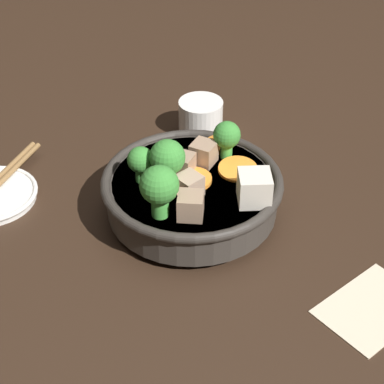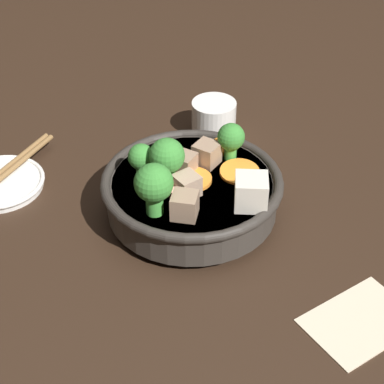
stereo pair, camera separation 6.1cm
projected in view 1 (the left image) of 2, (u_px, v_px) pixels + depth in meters
The scene contains 4 objects.
ground_plane at pixel (192, 214), 0.78m from camera, with size 3.00×3.00×0.00m, color black.
stirfry_bowl at pixel (192, 189), 0.75m from camera, with size 0.21×0.21×0.11m.
tea_cup at pixel (201, 117), 0.91m from camera, with size 0.06×0.06×0.05m.
napkin at pixel (373, 307), 0.66m from camera, with size 0.11×0.08×0.00m.
Camera 1 is at (-0.35, -0.49, 0.50)m, focal length 60.00 mm.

